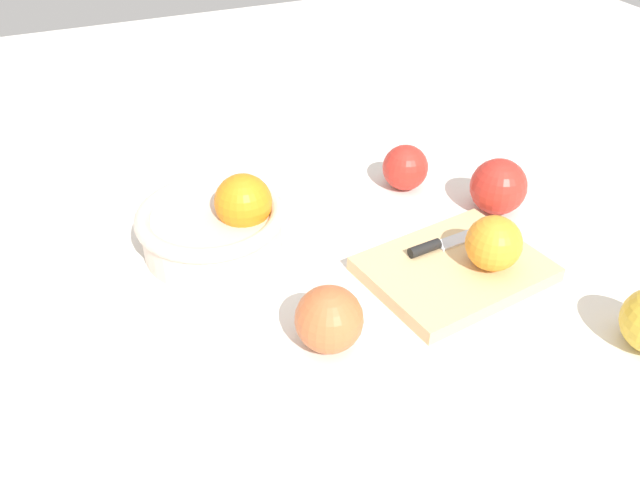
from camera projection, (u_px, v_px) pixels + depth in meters
ground_plane at (376, 288)px, 0.82m from camera, size 2.40×2.40×0.00m
bowl at (216, 224)px, 0.86m from camera, size 0.20×0.20×0.11m
cutting_board at (454, 269)px, 0.83m from camera, size 0.24×0.20×0.02m
orange_on_board at (494, 243)px, 0.80m from camera, size 0.07×0.07×0.07m
knife at (445, 242)px, 0.86m from camera, size 0.16×0.03×0.01m
apple_front_left at (329, 319)px, 0.71m from camera, size 0.08×0.08×0.08m
apple_back_right at (405, 168)px, 0.99m from camera, size 0.07×0.07×0.07m
apple_back_right_2 at (498, 187)px, 0.94m from camera, size 0.08×0.08×0.08m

